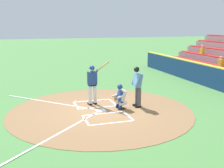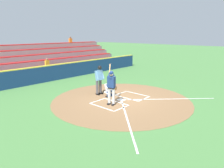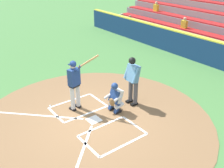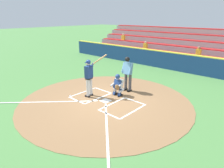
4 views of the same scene
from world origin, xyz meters
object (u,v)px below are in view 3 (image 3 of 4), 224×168
Objects in this scene: baseball at (50,106)px; catcher at (115,97)px; batter at (75,82)px; plate_umpire at (133,78)px.

catcher is at bearing -134.91° from baseball.
batter is 1.50m from catcher.
plate_umpire reaches higher than baseball.
batter reaches higher than baseball.
batter reaches higher than catcher.
plate_umpire is at bearing -122.97° from baseball.
plate_umpire reaches higher than catcher.
plate_umpire is 3.21m from baseball.
batter is 28.76× the size of baseball.
plate_umpire is at bearing -116.36° from batter.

